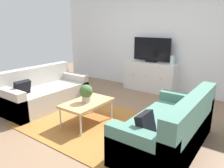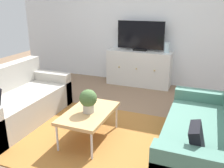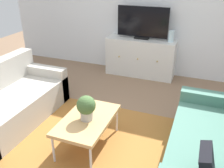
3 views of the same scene
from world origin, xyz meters
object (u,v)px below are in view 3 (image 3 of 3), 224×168
object	(u,v)px
potted_plant	(86,107)
couch_right_side	(218,152)
glass_vase	(171,36)
couch_left_side	(6,104)
coffee_table	(87,120)
tv_console	(141,57)
flat_screen_tv	(143,23)

from	to	relation	value
potted_plant	couch_right_side	bearing A→B (deg)	4.26
potted_plant	glass_vase	world-z (taller)	glass_vase
couch_left_side	coffee_table	xyz separation A→B (m)	(1.36, -0.09, 0.10)
potted_plant	glass_vase	xyz separation A→B (m)	(0.57, 2.49, 0.29)
couch_right_side	tv_console	xyz separation A→B (m)	(-1.51, 2.37, 0.10)
couch_left_side	glass_vase	size ratio (longest dim) A/B	8.17
coffee_table	tv_console	xyz separation A→B (m)	(0.00, 2.47, 0.01)
couch_right_side	flat_screen_tv	world-z (taller)	flat_screen_tv
couch_right_side	tv_console	size ratio (longest dim) A/B	1.27
flat_screen_tv	glass_vase	distance (m)	0.61
tv_console	couch_left_side	bearing A→B (deg)	-119.82
tv_console	flat_screen_tv	world-z (taller)	flat_screen_tv
couch_right_side	couch_left_side	bearing A→B (deg)	180.00
flat_screen_tv	potted_plant	bearing A→B (deg)	-89.89
glass_vase	coffee_table	bearing A→B (deg)	-103.14
flat_screen_tv	glass_vase	bearing A→B (deg)	-1.99
couch_left_side	glass_vase	xyz separation A→B (m)	(1.94, 2.37, 0.60)
potted_plant	flat_screen_tv	xyz separation A→B (m)	(-0.00, 2.51, 0.50)
tv_console	coffee_table	bearing A→B (deg)	-90.04
couch_right_side	tv_console	bearing A→B (deg)	122.45
couch_right_side	glass_vase	size ratio (longest dim) A/B	8.17
couch_left_side	potted_plant	bearing A→B (deg)	-4.69
couch_left_side	flat_screen_tv	distance (m)	2.87
coffee_table	glass_vase	world-z (taller)	glass_vase
tv_console	glass_vase	distance (m)	0.76
potted_plant	tv_console	xyz separation A→B (m)	(-0.00, 2.49, -0.20)
potted_plant	glass_vase	distance (m)	2.57
potted_plant	flat_screen_tv	size ratio (longest dim) A/B	0.31
tv_console	glass_vase	world-z (taller)	glass_vase
coffee_table	potted_plant	world-z (taller)	potted_plant
couch_right_side	coffee_table	world-z (taller)	couch_right_side
couch_left_side	potted_plant	xyz separation A→B (m)	(1.37, -0.11, 0.30)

